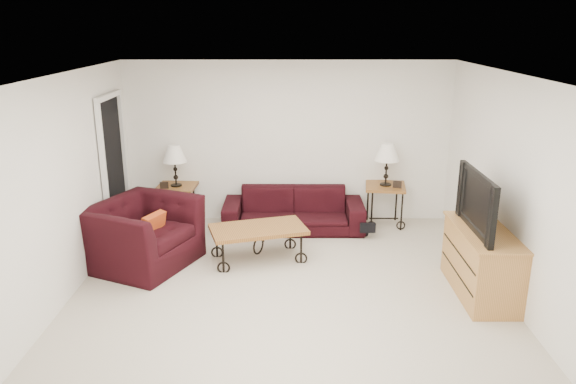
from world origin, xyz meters
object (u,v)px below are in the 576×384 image
object	(u,v)px
sofa	(293,210)
backpack	(367,222)
lamp_left	(175,166)
television	(487,202)
side_table_left	(178,205)
side_table_right	(384,205)
lamp_right	(387,165)
coffee_table	(258,244)
tv_stand	(482,262)
armchair	(143,234)

from	to	relation	value
sofa	backpack	world-z (taller)	sofa
lamp_left	television	xyz separation A→B (m)	(3.93, -2.26, 0.17)
side_table_left	side_table_right	world-z (taller)	side_table_right
lamp_right	coffee_table	world-z (taller)	lamp_right
lamp_left	backpack	world-z (taller)	lamp_left
lamp_left	lamp_right	bearing A→B (deg)	0.00
side_table_right	backpack	size ratio (longest dim) A/B	1.44
side_table_left	tv_stand	world-z (taller)	tv_stand
coffee_table	tv_stand	size ratio (longest dim) A/B	0.94
armchair	tv_stand	world-z (taller)	armchair
side_table_right	television	world-z (taller)	television
lamp_left	backpack	bearing A→B (deg)	-9.60
lamp_left	armchair	xyz separation A→B (m)	(-0.16, -1.46, -0.53)
sofa	lamp_left	distance (m)	1.92
tv_stand	backpack	bearing A→B (deg)	121.27
lamp_left	coffee_table	world-z (taller)	lamp_left
armchair	backpack	bearing A→B (deg)	-47.82
sofa	lamp_right	distance (m)	1.57
lamp_left	coffee_table	distance (m)	2.01
backpack	coffee_table	bearing A→B (deg)	-151.80
tv_stand	coffee_table	bearing A→B (deg)	160.40
side_table_left	coffee_table	distance (m)	1.87
side_table_left	armchair	bearing A→B (deg)	-96.19
tv_stand	television	xyz separation A→B (m)	(-0.02, 0.00, 0.73)
side_table_right	coffee_table	bearing A→B (deg)	-144.84
coffee_table	tv_stand	world-z (taller)	tv_stand
side_table_left	backpack	distance (m)	2.91
sofa	coffee_table	size ratio (longest dim) A/B	1.72
sofa	tv_stand	distance (m)	2.99
side_table_left	lamp_right	bearing A→B (deg)	0.00
side_table_left	tv_stand	bearing A→B (deg)	-29.78
lamp_right	television	xyz separation A→B (m)	(0.72, -2.26, 0.15)
side_table_left	lamp_right	world-z (taller)	lamp_right
sofa	tv_stand	bearing A→B (deg)	-44.02
lamp_right	backpack	bearing A→B (deg)	-124.57
lamp_right	tv_stand	distance (m)	2.45
tv_stand	lamp_left	bearing A→B (deg)	150.22
sofa	armchair	bearing A→B (deg)	-146.78
coffee_table	armchair	world-z (taller)	armchair
sofa	armchair	size ratio (longest dim) A/B	1.63
side_table_left	television	world-z (taller)	television
lamp_left	backpack	xyz separation A→B (m)	(2.87, -0.49, -0.73)
coffee_table	tv_stand	bearing A→B (deg)	-19.60
lamp_right	sofa	bearing A→B (deg)	-172.72
lamp_left	lamp_right	distance (m)	3.20
coffee_table	television	distance (m)	2.91
television	lamp_right	bearing A→B (deg)	-162.27
tv_stand	backpack	world-z (taller)	tv_stand
side_table_left	tv_stand	size ratio (longest dim) A/B	0.49
tv_stand	television	world-z (taller)	television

